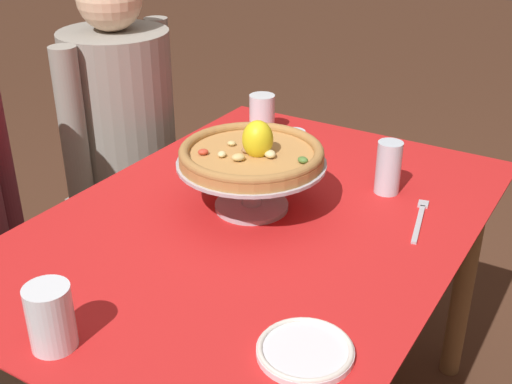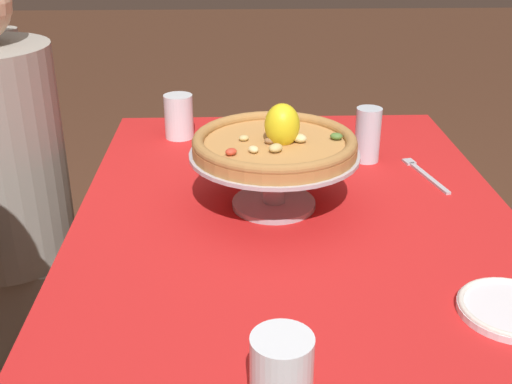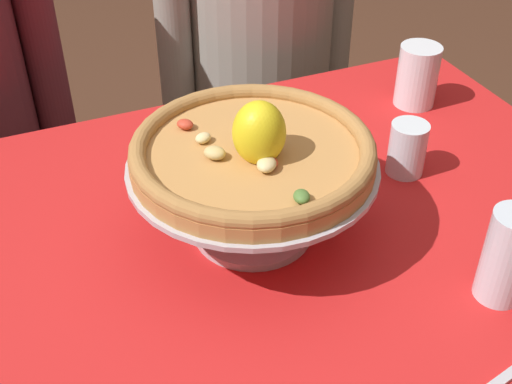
% 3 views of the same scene
% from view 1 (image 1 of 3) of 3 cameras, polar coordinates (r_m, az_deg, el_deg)
% --- Properties ---
extents(dining_table, '(1.29, 0.91, 0.71)m').
position_cam_1_polar(dining_table, '(1.57, 0.17, -5.58)').
color(dining_table, olive).
rests_on(dining_table, ground).
extents(pizza_stand, '(0.35, 0.35, 0.12)m').
position_cam_1_polar(pizza_stand, '(1.53, -0.40, 1.36)').
color(pizza_stand, '#B7B7C1').
rests_on(pizza_stand, dining_table).
extents(pizza, '(0.34, 0.34, 0.10)m').
position_cam_1_polar(pizza, '(1.51, -0.36, 3.42)').
color(pizza, '#BC8447').
rests_on(pizza, pizza_stand).
extents(water_glass_back_right, '(0.08, 0.08, 0.12)m').
position_cam_1_polar(water_glass_back_right, '(2.00, 0.53, 6.59)').
color(water_glass_back_right, white).
rests_on(water_glass_back_right, dining_table).
extents(water_glass_side_left, '(0.08, 0.08, 0.12)m').
position_cam_1_polar(water_glass_side_left, '(1.18, -17.39, -10.67)').
color(water_glass_side_left, white).
rests_on(water_glass_side_left, dining_table).
extents(water_glass_front_right, '(0.06, 0.06, 0.13)m').
position_cam_1_polar(water_glass_front_right, '(1.65, 11.42, 1.80)').
color(water_glass_front_right, silver).
rests_on(water_glass_front_right, dining_table).
extents(water_glass_side_right, '(0.06, 0.06, 0.09)m').
position_cam_1_polar(water_glass_side_right, '(1.80, 3.31, 3.80)').
color(water_glass_side_right, silver).
rests_on(water_glass_side_right, dining_table).
extents(side_plate, '(0.17, 0.17, 0.02)m').
position_cam_1_polar(side_plate, '(1.14, 4.31, -13.57)').
color(side_plate, white).
rests_on(side_plate, dining_table).
extents(dinner_fork, '(0.21, 0.06, 0.01)m').
position_cam_1_polar(dinner_fork, '(1.57, 14.06, -2.24)').
color(dinner_fork, '#B7B7C1').
rests_on(dinner_fork, dining_table).
extents(diner_right, '(0.50, 0.35, 1.19)m').
position_cam_1_polar(diner_right, '(2.23, -11.35, 3.14)').
color(diner_right, gray).
rests_on(diner_right, ground).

